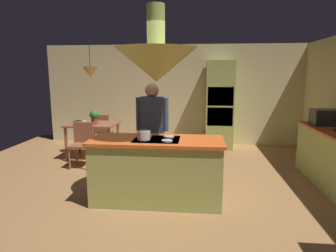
% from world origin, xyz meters
% --- Properties ---
extents(ground, '(8.16, 8.16, 0.00)m').
position_xyz_m(ground, '(0.00, 0.00, 0.00)').
color(ground, '#9E7042').
extents(wall_back, '(6.80, 0.10, 2.55)m').
position_xyz_m(wall_back, '(0.00, 3.45, 1.27)').
color(wall_back, beige).
rests_on(wall_back, ground).
extents(kitchen_island, '(1.88, 0.77, 0.94)m').
position_xyz_m(kitchen_island, '(0.00, -0.20, 0.46)').
color(kitchen_island, '#A8B259').
rests_on(kitchen_island, ground).
extents(oven_tower, '(0.66, 0.62, 2.13)m').
position_xyz_m(oven_tower, '(1.10, 3.04, 1.06)').
color(oven_tower, '#A8B259').
rests_on(oven_tower, ground).
extents(dining_table, '(1.05, 0.81, 0.76)m').
position_xyz_m(dining_table, '(-1.70, 1.90, 0.65)').
color(dining_table, brown).
rests_on(dining_table, ground).
extents(person_at_island, '(0.53, 0.22, 1.68)m').
position_xyz_m(person_at_island, '(-0.16, 0.45, 0.96)').
color(person_at_island, tan).
rests_on(person_at_island, ground).
extents(range_hood, '(1.10, 1.10, 1.00)m').
position_xyz_m(range_hood, '(0.00, -0.20, 1.97)').
color(range_hood, '#A8B259').
extents(pendant_light_over_table, '(0.32, 0.32, 0.82)m').
position_xyz_m(pendant_light_over_table, '(-1.70, 1.90, 1.86)').
color(pendant_light_over_table, '#E0B266').
extents(chair_facing_island, '(0.40, 0.40, 0.87)m').
position_xyz_m(chair_facing_island, '(-1.70, 1.27, 0.50)').
color(chair_facing_island, brown).
rests_on(chair_facing_island, ground).
extents(chair_by_back_wall, '(0.40, 0.40, 0.87)m').
position_xyz_m(chair_by_back_wall, '(-1.70, 2.53, 0.50)').
color(chair_by_back_wall, brown).
rests_on(chair_by_back_wall, ground).
extents(potted_plant_on_table, '(0.20, 0.20, 0.30)m').
position_xyz_m(potted_plant_on_table, '(-1.62, 1.81, 0.93)').
color(potted_plant_on_table, '#99382D').
rests_on(potted_plant_on_table, dining_table).
extents(cup_on_table, '(0.07, 0.07, 0.09)m').
position_xyz_m(cup_on_table, '(-1.81, 1.70, 0.81)').
color(cup_on_table, white).
rests_on(cup_on_table, dining_table).
extents(microwave_on_counter, '(0.46, 0.36, 0.28)m').
position_xyz_m(microwave_on_counter, '(2.84, 1.23, 1.06)').
color(microwave_on_counter, '#232326').
rests_on(microwave_on_counter, counter_run_right).
extents(cooking_pot_on_cooktop, '(0.18, 0.18, 0.12)m').
position_xyz_m(cooking_pot_on_cooktop, '(-0.16, -0.33, 1.00)').
color(cooking_pot_on_cooktop, '#B2B2B7').
rests_on(cooking_pot_on_cooktop, kitchen_island).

